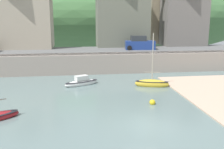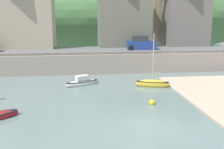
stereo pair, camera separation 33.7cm
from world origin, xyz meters
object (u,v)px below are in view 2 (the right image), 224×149
(waterfront_building_centre, at_px, (124,9))
(parked_car_by_wall, at_px, (141,44))
(waterfront_building_left, at_px, (22,12))
(waterfront_building_right, at_px, (186,13))
(sailboat_tall_mast, at_px, (152,83))
(mooring_buoy, at_px, (152,103))
(rowboat_small_beached, at_px, (82,82))

(waterfront_building_centre, relative_size, parked_car_by_wall, 2.64)
(waterfront_building_left, height_order, waterfront_building_right, waterfront_building_left)
(waterfront_building_centre, xyz_separation_m, parked_car_by_wall, (1.71, -4.50, -4.88))
(waterfront_building_left, relative_size, waterfront_building_centre, 0.93)
(sailboat_tall_mast, bearing_deg, waterfront_building_right, 75.04)
(waterfront_building_centre, distance_m, parked_car_by_wall, 6.85)
(waterfront_building_centre, relative_size, mooring_buoy, 23.02)
(waterfront_building_left, bearing_deg, rowboat_small_beached, -59.71)
(waterfront_building_centre, bearing_deg, rowboat_small_beached, -115.26)
(waterfront_building_centre, distance_m, mooring_buoy, 22.70)
(waterfront_building_right, distance_m, mooring_buoy, 25.04)
(rowboat_small_beached, bearing_deg, waterfront_building_right, 15.07)
(waterfront_building_centre, height_order, parked_car_by_wall, waterfront_building_centre)
(sailboat_tall_mast, distance_m, rowboat_small_beached, 7.21)
(parked_car_by_wall, bearing_deg, waterfront_building_right, 33.65)
(waterfront_building_left, bearing_deg, mooring_buoy, -56.85)
(waterfront_building_centre, bearing_deg, waterfront_building_left, 180.00)
(waterfront_building_centre, xyz_separation_m, sailboat_tall_mast, (0.33, -15.74, -7.77))
(parked_car_by_wall, distance_m, mooring_buoy, 17.25)
(rowboat_small_beached, distance_m, parked_car_by_wall, 13.23)
(waterfront_building_centre, xyz_separation_m, rowboat_small_beached, (-6.73, -14.27, -7.80))
(waterfront_building_left, height_order, waterfront_building_centre, waterfront_building_centre)
(mooring_buoy, bearing_deg, waterfront_building_right, 62.40)
(rowboat_small_beached, distance_m, mooring_buoy, 8.89)
(sailboat_tall_mast, xyz_separation_m, rowboat_small_beached, (-7.06, 1.47, -0.03))
(mooring_buoy, bearing_deg, sailboat_tall_mast, 74.38)
(rowboat_small_beached, height_order, mooring_buoy, rowboat_small_beached)
(waterfront_building_left, bearing_deg, sailboat_tall_mast, -45.63)
(mooring_buoy, bearing_deg, waterfront_building_left, 123.15)
(rowboat_small_beached, bearing_deg, mooring_buoy, -77.11)
(waterfront_building_right, bearing_deg, parked_car_by_wall, -151.20)
(waterfront_building_left, distance_m, mooring_buoy, 26.44)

